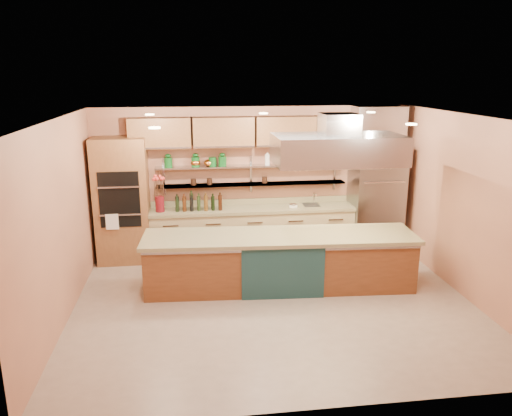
{
  "coord_description": "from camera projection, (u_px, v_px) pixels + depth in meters",
  "views": [
    {
      "loc": [
        -1.19,
        -6.85,
        3.4
      ],
      "look_at": [
        -0.15,
        1.0,
        1.25
      ],
      "focal_mm": 35.0,
      "sensor_mm": 36.0,
      "label": 1
    }
  ],
  "objects": [
    {
      "name": "oven_stack",
      "position": [
        122.0,
        201.0,
        9.07
      ],
      "size": [
        0.95,
        0.64,
        2.3
      ],
      "primitive_type": "cube",
      "color": "brown",
      "rests_on": "floor"
    },
    {
      "name": "wall_front",
      "position": [
        318.0,
        286.0,
        4.84
      ],
      "size": [
        6.0,
        0.04,
        2.8
      ],
      "primitive_type": "cube",
      "color": "#B27354",
      "rests_on": "floor"
    },
    {
      "name": "ceiling_downlights",
      "position": [
        274.0,
        119.0,
        7.06
      ],
      "size": [
        4.0,
        2.8,
        0.02
      ],
      "primitive_type": "cube",
      "color": "#FFE5A5",
      "rests_on": "ceiling"
    },
    {
      "name": "kitchen_scale",
      "position": [
        293.0,
        205.0,
        9.49
      ],
      "size": [
        0.15,
        0.12,
        0.08
      ],
      "primitive_type": "cube",
      "rotation": [
        0.0,
        0.0,
        -0.09
      ],
      "color": "white",
      "rests_on": "back_counter"
    },
    {
      "name": "flower_vase",
      "position": [
        160.0,
        204.0,
        9.15
      ],
      "size": [
        0.17,
        0.17,
        0.29
      ],
      "primitive_type": "cylinder",
      "rotation": [
        0.0,
        0.0,
        -0.07
      ],
      "color": "maroon",
      "rests_on": "back_counter"
    },
    {
      "name": "ceiling",
      "position": [
        276.0,
        118.0,
        6.86
      ],
      "size": [
        6.0,
        5.0,
        0.02
      ],
      "primitive_type": "cube",
      "color": "black",
      "rests_on": "wall_back"
    },
    {
      "name": "upper_cabinets",
      "position": [
        255.0,
        132.0,
        9.2
      ],
      "size": [
        4.6,
        0.36,
        0.55
      ],
      "primitive_type": "cube",
      "color": "brown",
      "rests_on": "wall_back"
    },
    {
      "name": "bar_faucet",
      "position": [
        314.0,
        199.0,
        9.62
      ],
      "size": [
        0.04,
        0.04,
        0.24
      ],
      "primitive_type": "cylinder",
      "rotation": [
        0.0,
        0.0,
        -0.21
      ],
      "color": "white",
      "rests_on": "back_counter"
    },
    {
      "name": "refrigerator",
      "position": [
        376.0,
        198.0,
        9.67
      ],
      "size": [
        0.95,
        0.72,
        2.1
      ],
      "primitive_type": "cube",
      "color": "gray",
      "rests_on": "floor"
    },
    {
      "name": "wall_shelf_lower",
      "position": [
        252.0,
        184.0,
        9.5
      ],
      "size": [
        3.6,
        0.26,
        0.03
      ],
      "primitive_type": "cube",
      "color": "#A4A6AB",
      "rests_on": "wall_back"
    },
    {
      "name": "back_counter",
      "position": [
        253.0,
        231.0,
        9.57
      ],
      "size": [
        3.84,
        0.64,
        0.93
      ],
      "primitive_type": "cube",
      "color": "tan",
      "rests_on": "floor"
    },
    {
      "name": "copper_kettle",
      "position": [
        208.0,
        163.0,
        9.29
      ],
      "size": [
        0.2,
        0.2,
        0.13
      ],
      "primitive_type": "ellipsoid",
      "rotation": [
        0.0,
        0.0,
        0.26
      ],
      "color": "orange",
      "rests_on": "wall_shelf_upper"
    },
    {
      "name": "wall_right",
      "position": [
        469.0,
        208.0,
        7.61
      ],
      "size": [
        0.04,
        5.0,
        2.8
      ],
      "primitive_type": "cube",
      "color": "#B27354",
      "rests_on": "floor"
    },
    {
      "name": "island",
      "position": [
        280.0,
        261.0,
        8.1
      ],
      "size": [
        4.32,
        1.18,
        0.89
      ],
      "primitive_type": "cube",
      "rotation": [
        0.0,
        0.0,
        -0.06
      ],
      "color": "brown",
      "rests_on": "floor"
    },
    {
      "name": "range_hood",
      "position": [
        338.0,
        149.0,
        7.74
      ],
      "size": [
        2.0,
        1.0,
        0.45
      ],
      "primitive_type": "cube",
      "color": "#A4A6AB",
      "rests_on": "ceiling"
    },
    {
      "name": "floor",
      "position": [
        274.0,
        304.0,
        7.6
      ],
      "size": [
        6.0,
        5.0,
        0.02
      ],
      "primitive_type": "cube",
      "color": "gray",
      "rests_on": "ground"
    },
    {
      "name": "oil_bottle_cluster",
      "position": [
        199.0,
        203.0,
        9.24
      ],
      "size": [
        0.92,
        0.3,
        0.29
      ],
      "primitive_type": "cube",
      "rotation": [
        0.0,
        0.0,
        0.04
      ],
      "color": "black",
      "rests_on": "back_counter"
    },
    {
      "name": "green_canister",
      "position": [
        212.0,
        162.0,
        9.29
      ],
      "size": [
        0.17,
        0.17,
        0.17
      ],
      "primitive_type": "cylinder",
      "rotation": [
        0.0,
        0.0,
        -0.21
      ],
      "color": "#104E19",
      "rests_on": "wall_shelf_upper"
    },
    {
      "name": "wall_shelf_upper",
      "position": [
        252.0,
        166.0,
        9.41
      ],
      "size": [
        3.6,
        0.26,
        0.03
      ],
      "primitive_type": "cube",
      "color": "#A4A6AB",
      "rests_on": "wall_back"
    },
    {
      "name": "wall_back",
      "position": [
        253.0,
        180.0,
        9.62
      ],
      "size": [
        6.0,
        0.04,
        2.8
      ],
      "primitive_type": "cube",
      "color": "#B27354",
      "rests_on": "floor"
    },
    {
      "name": "wall_left",
      "position": [
        60.0,
        223.0,
        6.85
      ],
      "size": [
        0.04,
        5.0,
        2.8
      ],
      "primitive_type": "cube",
      "color": "#B27354",
      "rests_on": "floor"
    }
  ]
}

